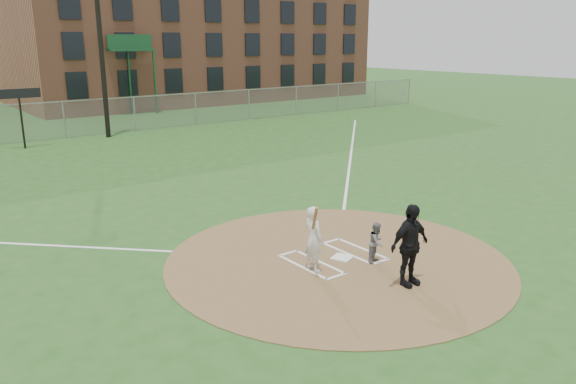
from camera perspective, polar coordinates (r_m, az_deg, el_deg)
ground at (r=13.92m, az=5.04°, el=-6.90°), size 140.00×140.00×0.00m
dirt_circle at (r=13.92m, az=5.04°, el=-6.86°), size 8.40×8.40×0.02m
home_plate at (r=13.99m, az=5.52°, el=-6.65°), size 0.59×0.59×0.03m
foul_line_first at (r=26.15m, az=6.38°, el=3.64°), size 17.04×17.04×0.01m
catcher at (r=13.71m, az=9.00°, el=-5.08°), size 0.58×0.52×0.99m
umpire at (r=12.45m, az=12.26°, el=-5.30°), size 1.09×0.48×1.84m
batters_boxes at (r=14.02m, az=4.63°, el=-6.63°), size 2.08×1.88×0.01m
batter_at_plate at (r=12.99m, az=2.59°, el=-4.73°), size 0.68×0.96×1.78m
outfield_fence at (r=32.94m, az=-21.79°, el=6.83°), size 56.08×0.08×2.03m
brick_warehouse at (r=53.55m, az=-10.28°, el=17.47°), size 30.00×17.17×15.00m
light_pole at (r=32.34m, az=-18.75°, el=16.94°), size 1.20×0.30×12.22m
scoreboard_sign at (r=30.46m, az=-25.64°, el=8.42°), size 2.00×0.10×2.93m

